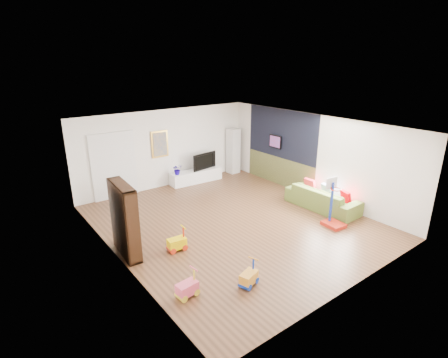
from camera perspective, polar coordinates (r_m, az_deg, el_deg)
floor at (r=9.84m, az=1.42°, el=-6.95°), size 6.50×7.50×0.00m
ceiling at (r=8.99m, az=1.56°, el=8.70°), size 6.50×7.50×0.00m
wall_back at (r=12.36m, az=-9.45°, el=4.94°), size 6.50×0.00×2.70m
wall_front at (r=7.02m, az=21.07°, el=-7.33°), size 6.50×0.00×2.70m
wall_left at (r=7.85m, az=-17.46°, el=-4.08°), size 0.00×7.50×2.70m
wall_right at (r=11.56m, az=14.22°, el=3.61°), size 0.00×7.50×2.70m
navy_accent at (r=12.32m, az=9.30°, el=7.29°), size 0.01×3.20×1.70m
olive_wainscot at (r=12.66m, az=8.98°, el=1.30°), size 0.01×3.20×1.00m
doorway at (r=11.68m, az=-17.51°, el=1.94°), size 1.45×0.06×2.10m
painting_back at (r=12.17m, az=-10.45°, el=5.63°), size 0.62×0.06×0.92m
artwork_right at (r=12.47m, az=8.36°, el=6.07°), size 0.04×0.56×0.46m
media_console at (r=12.86m, az=-4.58°, el=0.49°), size 1.98×0.59×0.46m
tall_cabinet at (r=13.74m, az=1.51°, el=4.60°), size 0.43×0.43×1.76m
bookshelf at (r=8.27m, az=-15.95°, el=-6.45°), size 0.39×1.20×1.72m
sofa at (r=10.96m, az=15.77°, el=-3.03°), size 0.94×2.27×0.66m
basketball_hoop at (r=9.77m, az=17.81°, el=-3.78°), size 0.51×0.60×1.35m
ride_on_yellow at (r=8.42m, az=-7.74°, el=-9.75°), size 0.45×0.30×0.57m
ride_on_orange at (r=7.22m, az=4.07°, el=-15.16°), size 0.46×0.36×0.53m
ride_on_pink at (r=6.95m, az=-6.08°, el=-16.69°), size 0.43×0.29×0.55m
child at (r=11.27m, az=-16.81°, el=-2.03°), size 0.35×0.27×0.83m
tv at (r=12.87m, az=-3.51°, el=3.02°), size 1.07×0.31×0.61m
vase_plant at (r=12.33m, az=-7.65°, el=1.59°), size 0.34×0.29×0.38m
pillow_left at (r=10.74m, az=19.25°, el=-2.77°), size 0.19×0.37×0.36m
pillow_center at (r=11.03m, az=16.54°, el=-1.91°), size 0.21×0.43×0.42m
pillow_right at (r=11.44m, az=13.85°, el=-0.89°), size 0.10×0.38×0.38m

